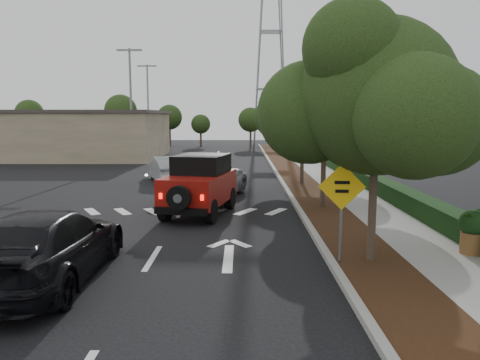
{
  "coord_description": "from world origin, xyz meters",
  "views": [
    {
      "loc": [
        2.34,
        -11.91,
        3.73
      ],
      "look_at": [
        2.3,
        3.0,
        1.67
      ],
      "focal_mm": 35.0,
      "sensor_mm": 36.0,
      "label": 1
    }
  ],
  "objects_px": {
    "black_suv_oncoming": "(47,246)",
    "speed_hump_sign": "(342,199)",
    "silver_suv_ahead": "(203,182)",
    "red_jeep": "(201,184)"
  },
  "relations": [
    {
      "from": "silver_suv_ahead",
      "to": "red_jeep",
      "type": "bearing_deg",
      "value": -66.93
    },
    {
      "from": "red_jeep",
      "to": "black_suv_oncoming",
      "type": "distance_m",
      "value": 7.94
    },
    {
      "from": "silver_suv_ahead",
      "to": "speed_hump_sign",
      "type": "distance_m",
      "value": 10.53
    },
    {
      "from": "red_jeep",
      "to": "silver_suv_ahead",
      "type": "xyz_separation_m",
      "value": [
        -0.18,
        3.3,
        -0.37
      ]
    },
    {
      "from": "black_suv_oncoming",
      "to": "speed_hump_sign",
      "type": "xyz_separation_m",
      "value": [
        6.84,
        1.08,
        0.88
      ]
    },
    {
      "from": "black_suv_oncoming",
      "to": "speed_hump_sign",
      "type": "distance_m",
      "value": 6.98
    },
    {
      "from": "silver_suv_ahead",
      "to": "black_suv_oncoming",
      "type": "distance_m",
      "value": 11.03
    },
    {
      "from": "silver_suv_ahead",
      "to": "black_suv_oncoming",
      "type": "xyz_separation_m",
      "value": [
        -2.67,
        -10.71,
        0.06
      ]
    },
    {
      "from": "speed_hump_sign",
      "to": "red_jeep",
      "type": "bearing_deg",
      "value": 127.47
    },
    {
      "from": "red_jeep",
      "to": "speed_hump_sign",
      "type": "height_order",
      "value": "speed_hump_sign"
    }
  ]
}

